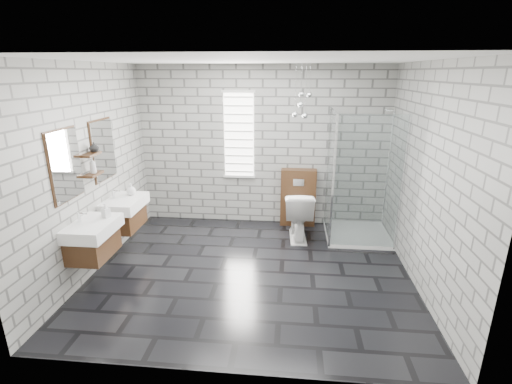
# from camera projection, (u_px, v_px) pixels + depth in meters

# --- Properties ---
(floor) EXTENTS (4.20, 3.60, 0.02)m
(floor) POSITION_uv_depth(u_px,v_px,m) (251.00, 272.00, 5.02)
(floor) COLOR black
(floor) RESTS_ON ground
(ceiling) EXTENTS (4.20, 3.60, 0.02)m
(ceiling) POSITION_uv_depth(u_px,v_px,m) (250.00, 59.00, 4.19)
(ceiling) COLOR white
(ceiling) RESTS_ON wall_back
(wall_back) EXTENTS (4.20, 0.02, 2.70)m
(wall_back) POSITION_uv_depth(u_px,v_px,m) (262.00, 147.00, 6.32)
(wall_back) COLOR #9A9B95
(wall_back) RESTS_ON floor
(wall_front) EXTENTS (4.20, 0.02, 2.70)m
(wall_front) POSITION_uv_depth(u_px,v_px,m) (225.00, 236.00, 2.89)
(wall_front) COLOR #9A9B95
(wall_front) RESTS_ON floor
(wall_left) EXTENTS (0.02, 3.60, 2.70)m
(wall_left) POSITION_uv_depth(u_px,v_px,m) (89.00, 171.00, 4.80)
(wall_left) COLOR #9A9B95
(wall_left) RESTS_ON floor
(wall_right) EXTENTS (0.02, 3.60, 2.70)m
(wall_right) POSITION_uv_depth(u_px,v_px,m) (427.00, 180.00, 4.41)
(wall_right) COLOR #9A9B95
(wall_right) RESTS_ON floor
(vanity_left) EXTENTS (0.47, 0.70, 1.57)m
(vanity_left) POSITION_uv_depth(u_px,v_px,m) (90.00, 229.00, 4.48)
(vanity_left) COLOR #462A15
(vanity_left) RESTS_ON wall_left
(vanity_right) EXTENTS (0.47, 0.70, 1.57)m
(vanity_right) POSITION_uv_depth(u_px,v_px,m) (122.00, 205.00, 5.32)
(vanity_right) COLOR #462A15
(vanity_right) RESTS_ON wall_left
(shelf_lower) EXTENTS (0.14, 0.30, 0.03)m
(shelf_lower) POSITION_uv_depth(u_px,v_px,m) (93.00, 174.00, 4.75)
(shelf_lower) COLOR #462A15
(shelf_lower) RESTS_ON wall_left
(shelf_upper) EXTENTS (0.14, 0.30, 0.03)m
(shelf_upper) POSITION_uv_depth(u_px,v_px,m) (91.00, 154.00, 4.67)
(shelf_upper) COLOR #462A15
(shelf_upper) RESTS_ON wall_left
(window) EXTENTS (0.56, 0.05, 1.48)m
(window) POSITION_uv_depth(u_px,v_px,m) (239.00, 135.00, 6.27)
(window) COLOR white
(window) RESTS_ON wall_back
(cistern_panel) EXTENTS (0.60, 0.20, 1.00)m
(cistern_panel) POSITION_uv_depth(u_px,v_px,m) (298.00, 197.00, 6.42)
(cistern_panel) COLOR #462A15
(cistern_panel) RESTS_ON floor
(flush_plate) EXTENTS (0.18, 0.01, 0.12)m
(flush_plate) POSITION_uv_depth(u_px,v_px,m) (299.00, 183.00, 6.23)
(flush_plate) COLOR silver
(flush_plate) RESTS_ON cistern_panel
(shower_enclosure) EXTENTS (1.00, 1.00, 2.03)m
(shower_enclosure) POSITION_uv_depth(u_px,v_px,m) (354.00, 209.00, 5.85)
(shower_enclosure) COLOR white
(shower_enclosure) RESTS_ON floor
(pendant_cluster) EXTENTS (0.30, 0.23, 0.81)m
(pendant_cluster) POSITION_uv_depth(u_px,v_px,m) (302.00, 104.00, 5.63)
(pendant_cluster) COLOR silver
(pendant_cluster) RESTS_ON ceiling
(toilet) EXTENTS (0.49, 0.81, 0.80)m
(toilet) POSITION_uv_depth(u_px,v_px,m) (298.00, 214.00, 5.92)
(toilet) COLOR white
(toilet) RESTS_ON floor
(soap_bottle_a) EXTENTS (0.11, 0.11, 0.18)m
(soap_bottle_a) POSITION_uv_depth(u_px,v_px,m) (106.00, 210.00, 4.58)
(soap_bottle_a) COLOR #B2B2B2
(soap_bottle_a) RESTS_ON vanity_left
(soap_bottle_b) EXTENTS (0.14, 0.14, 0.17)m
(soap_bottle_b) POSITION_uv_depth(u_px,v_px,m) (131.00, 189.00, 5.42)
(soap_bottle_b) COLOR #B2B2B2
(soap_bottle_b) RESTS_ON vanity_right
(soap_bottle_c) EXTENTS (0.09, 0.09, 0.21)m
(soap_bottle_c) POSITION_uv_depth(u_px,v_px,m) (93.00, 165.00, 4.71)
(soap_bottle_c) COLOR #B2B2B2
(soap_bottle_c) RESTS_ON shelf_lower
(vase) EXTENTS (0.16, 0.16, 0.12)m
(vase) POSITION_uv_depth(u_px,v_px,m) (94.00, 147.00, 4.73)
(vase) COLOR #B2B2B2
(vase) RESTS_ON shelf_upper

